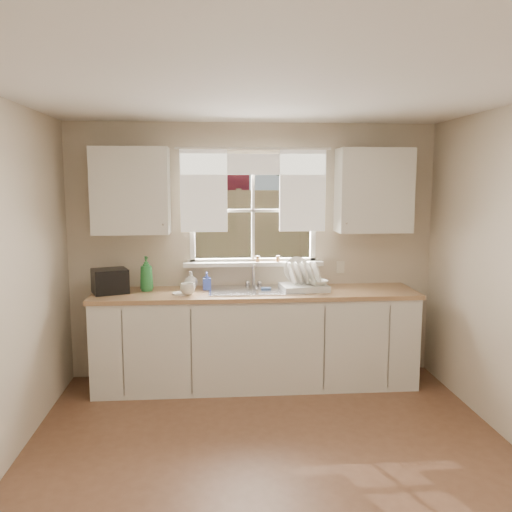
{
  "coord_description": "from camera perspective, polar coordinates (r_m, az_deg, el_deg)",
  "views": [
    {
      "loc": [
        -0.4,
        -3.31,
        1.94
      ],
      "look_at": [
        0.0,
        1.65,
        1.25
      ],
      "focal_mm": 38.0,
      "sensor_mm": 36.0,
      "label": 1
    }
  ],
  "objects": [
    {
      "name": "soap_bottle_b",
      "position": [
        5.19,
        -5.2,
        -2.63
      ],
      "size": [
        0.08,
        0.08,
        0.17
      ],
      "primitive_type": "imported",
      "rotation": [
        0.0,
        0.0,
        0.05
      ],
      "color": "blue",
      "rests_on": "countertop"
    },
    {
      "name": "sink",
      "position": [
        5.16,
        -0.05,
        -4.45
      ],
      "size": [
        0.88,
        0.52,
        0.4
      ],
      "color": "#B7B7BC",
      "rests_on": "countertop"
    },
    {
      "name": "sill_jars",
      "position": [
        5.33,
        1.25,
        -0.3
      ],
      "size": [
        0.24,
        0.04,
        0.06
      ],
      "color": "brown",
      "rests_on": "window"
    },
    {
      "name": "backyard",
      "position": [
        11.86,
        0.2,
        15.27
      ],
      "size": [
        20.0,
        10.0,
        6.13
      ],
      "color": "#335421",
      "rests_on": "ground"
    },
    {
      "name": "countertop",
      "position": [
        5.11,
        -0.03,
        -3.95
      ],
      "size": [
        3.04,
        0.65,
        0.04
      ],
      "primitive_type": "cube",
      "color": "#A87E54",
      "rests_on": "base_cabinets"
    },
    {
      "name": "room_walls",
      "position": [
        3.34,
        2.34,
        -4.26
      ],
      "size": [
        3.62,
        4.02,
        2.5
      ],
      "color": "beige",
      "rests_on": "ground"
    },
    {
      "name": "ceiling",
      "position": [
        3.38,
        2.33,
        17.42
      ],
      "size": [
        3.6,
        4.0,
        0.02
      ],
      "primitive_type": "cube",
      "color": "silver",
      "rests_on": "room_walls"
    },
    {
      "name": "window",
      "position": [
        5.34,
        -0.3,
        3.02
      ],
      "size": [
        1.38,
        0.16,
        1.06
      ],
      "color": "white",
      "rests_on": "room_walls"
    },
    {
      "name": "black_appliance",
      "position": [
        5.19,
        -15.12,
        -2.55
      ],
      "size": [
        0.38,
        0.36,
        0.22
      ],
      "primitive_type": "cube",
      "rotation": [
        0.0,
        0.0,
        0.36
      ],
      "color": "black",
      "rests_on": "countertop"
    },
    {
      "name": "curtains",
      "position": [
        5.27,
        -0.26,
        7.83
      ],
      "size": [
        1.5,
        0.03,
        0.81
      ],
      "color": "white",
      "rests_on": "room_walls"
    },
    {
      "name": "soap_bottle_c",
      "position": [
        5.26,
        -6.87,
        -2.52
      ],
      "size": [
        0.16,
        0.16,
        0.17
      ],
      "primitive_type": "imported",
      "rotation": [
        0.0,
        0.0,
        -0.29
      ],
      "color": "#F2EBC7",
      "rests_on": "countertop"
    },
    {
      "name": "upper_cabinet_right",
      "position": [
        5.36,
        12.28,
        6.76
      ],
      "size": [
        0.7,
        0.33,
        0.8
      ],
      "primitive_type": "cube",
      "color": "silver",
      "rests_on": "room_walls"
    },
    {
      "name": "dish_rack",
      "position": [
        5.17,
        5.02,
        -2.74
      ],
      "size": [
        0.46,
        0.37,
        0.3
      ],
      "color": "silver",
      "rests_on": "countertop"
    },
    {
      "name": "base_cabinets",
      "position": [
        5.23,
        -0.03,
        -8.84
      ],
      "size": [
        3.0,
        0.62,
        0.87
      ],
      "primitive_type": "cube",
      "color": "silver",
      "rests_on": "ground"
    },
    {
      "name": "soap_bottle_a",
      "position": [
        5.2,
        -11.46,
        -1.84
      ],
      "size": [
        0.16,
        0.16,
        0.33
      ],
      "primitive_type": "imported",
      "rotation": [
        0.0,
        0.0,
        0.34
      ],
      "color": "#29803A",
      "rests_on": "countertop"
    },
    {
      "name": "saucer",
      "position": [
        5.03,
        -7.81,
        -3.92
      ],
      "size": [
        0.18,
        0.18,
        0.01
      ],
      "primitive_type": "cylinder",
      "color": "white",
      "rests_on": "countertop"
    },
    {
      "name": "upper_cabinet_left",
      "position": [
        5.19,
        -13.01,
        6.7
      ],
      "size": [
        0.7,
        0.33,
        0.8
      ],
      "primitive_type": "cube",
      "color": "silver",
      "rests_on": "room_walls"
    },
    {
      "name": "wall_outlet",
      "position": [
        5.51,
        8.88,
        -1.17
      ],
      "size": [
        0.08,
        0.01,
        0.12
      ],
      "primitive_type": "cube",
      "color": "beige",
      "rests_on": "room_walls"
    },
    {
      "name": "ground",
      "position": [
        3.86,
        2.1,
        -22.31
      ],
      "size": [
        4.0,
        4.0,
        0.0
      ],
      "primitive_type": "plane",
      "color": "brown",
      "rests_on": "ground"
    },
    {
      "name": "bowl",
      "position": [
        5.14,
        6.45,
        -2.79
      ],
      "size": [
        0.24,
        0.24,
        0.05
      ],
      "primitive_type": "imported",
      "rotation": [
        0.0,
        0.0,
        0.34
      ],
      "color": "silver",
      "rests_on": "dish_rack"
    },
    {
      "name": "cup",
      "position": [
        4.97,
        -7.2,
        -3.48
      ],
      "size": [
        0.16,
        0.16,
        0.11
      ],
      "primitive_type": "imported",
      "rotation": [
        0.0,
        0.0,
        0.19
      ],
      "color": "silver",
      "rests_on": "countertop"
    }
  ]
}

